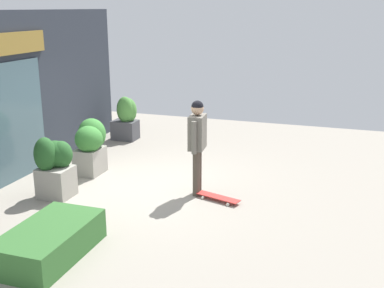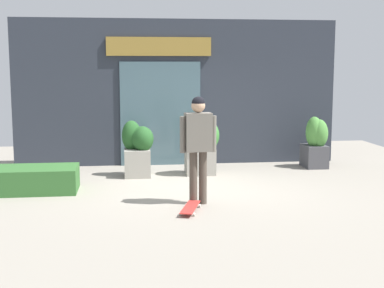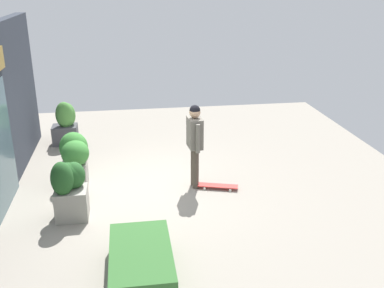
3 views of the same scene
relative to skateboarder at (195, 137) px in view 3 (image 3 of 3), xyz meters
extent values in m
plane|color=gray|center=(0.03, 1.10, -1.09)|extent=(12.00, 12.00, 0.00)
cylinder|color=#4C4238|center=(0.08, 0.01, -0.65)|extent=(0.13, 0.13, 0.88)
cylinder|color=#4C4238|center=(-0.08, -0.01, -0.65)|extent=(0.13, 0.13, 0.88)
cube|color=#6B665B|center=(0.00, 0.00, 0.10)|extent=(0.45, 0.29, 0.62)
cylinder|color=#6B665B|center=(0.26, 0.02, 0.06)|extent=(0.09, 0.09, 0.59)
cylinder|color=#6B665B|center=(-0.26, -0.02, 0.06)|extent=(0.09, 0.09, 0.59)
sphere|color=tan|center=(0.00, 0.00, 0.53)|extent=(0.23, 0.23, 0.23)
sphere|color=black|center=(0.00, 0.00, 0.57)|extent=(0.22, 0.22, 0.22)
cube|color=red|center=(-0.18, -0.46, -1.02)|extent=(0.43, 0.85, 0.02)
cylinder|color=silver|center=(-0.16, -0.74, -1.06)|extent=(0.04, 0.06, 0.05)
cylinder|color=silver|center=(-0.36, -0.68, -1.06)|extent=(0.04, 0.06, 0.05)
cylinder|color=silver|center=(-0.01, -0.23, -1.06)|extent=(0.04, 0.06, 0.05)
cylinder|color=silver|center=(-0.21, -0.17, -1.06)|extent=(0.04, 0.06, 0.05)
cube|color=gray|center=(0.38, 2.47, -0.82)|extent=(0.61, 0.49, 0.55)
ellipsoid|color=#387A33|center=(0.50, 2.46, -0.27)|extent=(0.54, 0.58, 0.65)
ellipsoid|color=#387A33|center=(0.48, 2.54, -0.28)|extent=(0.42, 0.38, 0.63)
ellipsoid|color=#387A33|center=(0.30, 2.41, -0.31)|extent=(0.59, 0.56, 0.54)
cube|color=#47474C|center=(3.03, 2.96, -0.84)|extent=(0.48, 0.63, 0.50)
ellipsoid|color=#4C8C3D|center=(3.10, 2.87, -0.32)|extent=(0.38, 0.41, 0.63)
ellipsoid|color=#4C8C3D|center=(3.00, 2.93, -0.30)|extent=(0.36, 0.45, 0.69)
cube|color=gray|center=(-0.94, 2.40, -0.81)|extent=(0.52, 0.57, 0.56)
ellipsoid|color=#235123|center=(-0.83, 2.45, -0.31)|extent=(0.48, 0.59, 0.51)
ellipsoid|color=#235123|center=(-0.81, 2.34, -0.31)|extent=(0.41, 0.40, 0.51)
ellipsoid|color=#235123|center=(-1.04, 2.51, -0.26)|extent=(0.40, 0.39, 0.63)
cube|color=#33662D|center=(-2.84, 1.24, -0.87)|extent=(1.60, 0.90, 0.44)
camera|label=1|loc=(-7.87, -2.52, 2.27)|focal=44.50mm
camera|label=2|loc=(-1.18, -8.71, 1.15)|focal=51.16mm
camera|label=3|loc=(-8.34, 1.33, 3.04)|focal=41.57mm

